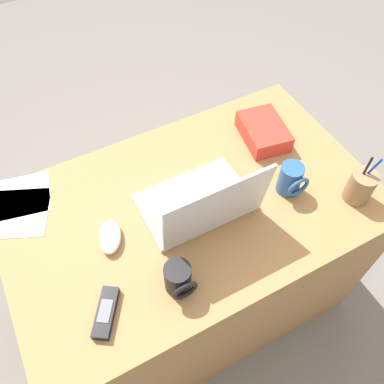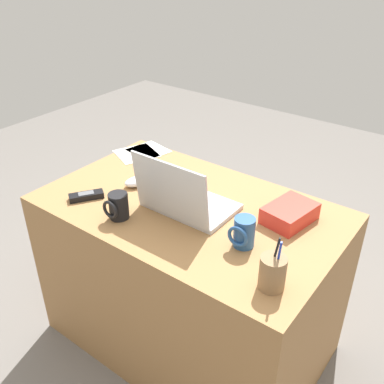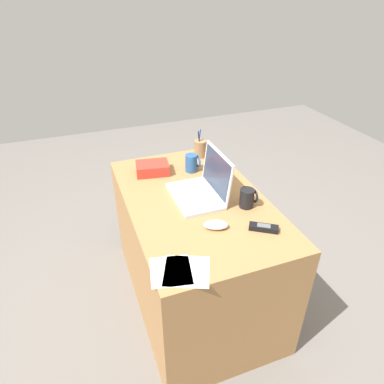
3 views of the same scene
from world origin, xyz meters
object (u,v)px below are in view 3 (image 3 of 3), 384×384
at_px(computer_mouse, 217,225).
at_px(snack_bag, 152,168).
at_px(pen_holder, 200,148).
at_px(coffee_mug_white, 192,163).
at_px(cordless_phone, 264,228).
at_px(laptop, 202,188).
at_px(coffee_mug_tall, 248,198).

xyz_separation_m(computer_mouse, snack_bag, (-0.62, -0.14, 0.01)).
xyz_separation_m(computer_mouse, pen_holder, (-0.73, 0.21, 0.04)).
xyz_separation_m(coffee_mug_white, cordless_phone, (0.65, 0.11, -0.04)).
bearing_deg(computer_mouse, snack_bag, -145.57).
distance_m(laptop, coffee_mug_tall, 0.25).
height_order(computer_mouse, snack_bag, snack_bag).
height_order(coffee_mug_tall, pen_holder, pen_holder).
relative_size(computer_mouse, pen_holder, 0.65).
bearing_deg(laptop, snack_bag, -152.45).
height_order(computer_mouse, coffee_mug_tall, coffee_mug_tall).
xyz_separation_m(laptop, computer_mouse, (0.28, -0.04, -0.03)).
bearing_deg(cordless_phone, coffee_mug_white, -170.53).
height_order(pen_holder, snack_bag, pen_holder).
xyz_separation_m(laptop, snack_bag, (-0.34, -0.18, -0.02)).
height_order(laptop, coffee_mug_tall, laptop).
relative_size(pen_holder, snack_bag, 0.94).
xyz_separation_m(cordless_phone, snack_bag, (-0.71, -0.34, 0.02)).
distance_m(computer_mouse, coffee_mug_tall, 0.25).
bearing_deg(pen_holder, cordless_phone, -0.84).
bearing_deg(laptop, coffee_mug_tall, 47.12).
distance_m(coffee_mug_white, cordless_phone, 0.66).
height_order(laptop, cordless_phone, laptop).
bearing_deg(coffee_mug_tall, computer_mouse, -63.00).
bearing_deg(coffee_mug_tall, snack_bag, -144.87).
bearing_deg(laptop, coffee_mug_white, 169.91).
relative_size(coffee_mug_white, pen_holder, 0.60).
relative_size(coffee_mug_white, cordless_phone, 0.78).
bearing_deg(computer_mouse, coffee_mug_tall, 138.59).
height_order(computer_mouse, pen_holder, pen_holder).
bearing_deg(snack_bag, cordless_phone, 25.49).
relative_size(cordless_phone, snack_bag, 0.71).
height_order(laptop, coffee_mug_white, laptop).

